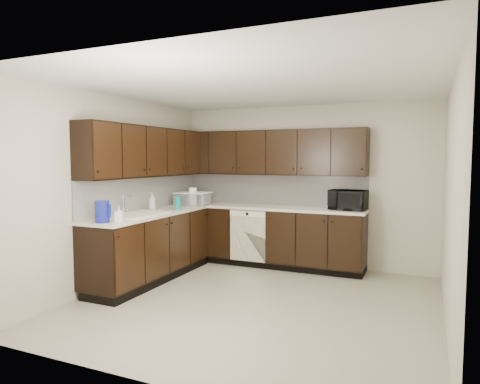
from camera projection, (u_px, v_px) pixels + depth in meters
name	position (u px, v px, depth m)	size (l,w,h in m)	color
floor	(256.00, 302.00, 4.99)	(4.00, 4.00, 0.00)	#A29C86
ceiling	(257.00, 85.00, 4.80)	(4.00, 4.00, 0.00)	white
wall_back	(303.00, 186.00, 6.72)	(4.00, 0.02, 2.50)	#BBB4A0
wall_left	(117.00, 191.00, 5.70)	(0.02, 4.00, 2.50)	#BBB4A0
wall_right	(451.00, 203.00, 4.09)	(0.02, 4.00, 2.50)	#BBB4A0
wall_front	(154.00, 218.00, 3.07)	(4.00, 0.02, 2.50)	#BBB4A0
lower_cabinets	(221.00, 243.00, 6.38)	(3.00, 2.80, 0.90)	black
countertop	(221.00, 210.00, 6.34)	(3.03, 2.83, 0.04)	beige
backsplash	(214.00, 191.00, 6.59)	(3.00, 2.80, 0.48)	beige
upper_cabinets	(218.00, 152.00, 6.39)	(3.00, 2.80, 0.70)	black
dishwasher	(248.00, 233.00, 6.52)	(0.58, 0.04, 0.78)	#F3E9C7
sink	(137.00, 220.00, 5.59)	(0.54, 0.82, 0.42)	#F3E9C7
microwave	(348.00, 200.00, 6.15)	(0.52, 0.35, 0.29)	black
soap_bottle_a	(119.00, 214.00, 4.96)	(0.09, 0.09, 0.19)	gray
soap_bottle_b	(152.00, 202.00, 6.09)	(0.10, 0.10, 0.25)	gray
toaster_oven	(197.00, 197.00, 7.18)	(0.31, 0.23, 0.20)	#A9AAAC
storage_bin	(193.00, 199.00, 6.80)	(0.50, 0.37, 0.20)	silver
blue_pitcher	(102.00, 212.00, 4.93)	(0.17, 0.17, 0.26)	#101999
teal_tumbler	(178.00, 203.00, 6.21)	(0.08, 0.08, 0.19)	#0C878A
paper_towel_roll	(193.00, 196.00, 6.79)	(0.13, 0.13, 0.28)	white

